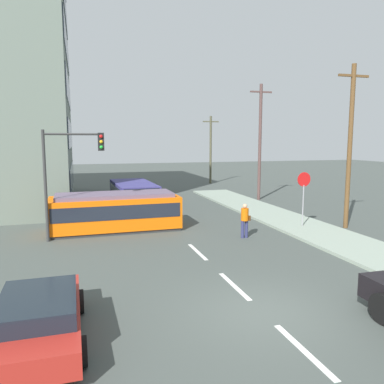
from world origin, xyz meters
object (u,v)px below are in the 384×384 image
(city_bus, at_px, (134,193))
(stop_sign, at_px, (304,188))
(streetcar_tram, at_px, (115,211))
(traffic_light_mast, at_px, (69,164))
(utility_pole_mid, at_px, (260,140))
(parked_sedan_near, at_px, (39,317))
(pedestrian_crossing, at_px, (245,219))
(utility_pole_far, at_px, (211,148))
(utility_pole_near, at_px, (350,145))

(city_bus, relative_size, stop_sign, 2.10)
(streetcar_tram, relative_size, traffic_light_mast, 1.28)
(stop_sign, height_order, utility_pole_mid, utility_pole_mid)
(parked_sedan_near, distance_m, utility_pole_mid, 23.86)
(pedestrian_crossing, xyz_separation_m, parked_sedan_near, (-8.59, -7.56, -0.32))
(stop_sign, xyz_separation_m, utility_pole_mid, (2.28, 9.82, 2.48))
(parked_sedan_near, height_order, stop_sign, stop_sign)
(parked_sedan_near, bearing_deg, utility_pole_far, 64.03)
(streetcar_tram, distance_m, utility_pole_near, 12.80)
(pedestrian_crossing, relative_size, utility_pole_far, 0.23)
(utility_pole_far, bearing_deg, parked_sedan_near, -115.97)
(pedestrian_crossing, distance_m, stop_sign, 4.13)
(streetcar_tram, bearing_deg, stop_sign, -14.11)
(pedestrian_crossing, bearing_deg, city_bus, 112.52)
(utility_pole_near, bearing_deg, stop_sign, 165.97)
(pedestrian_crossing, xyz_separation_m, utility_pole_far, (6.23, 22.87, 2.88))
(traffic_light_mast, relative_size, utility_pole_near, 0.60)
(city_bus, xyz_separation_m, utility_pole_near, (10.13, -9.27, 3.43))
(streetcar_tram, bearing_deg, city_bus, 73.75)
(city_bus, bearing_deg, pedestrian_crossing, -67.48)
(parked_sedan_near, bearing_deg, city_bus, 75.13)
(streetcar_tram, bearing_deg, pedestrian_crossing, -30.30)
(streetcar_tram, relative_size, parked_sedan_near, 1.51)
(pedestrian_crossing, relative_size, parked_sedan_near, 0.38)
(parked_sedan_near, bearing_deg, stop_sign, 34.58)
(utility_pole_near, relative_size, utility_pole_far, 1.18)
(streetcar_tram, distance_m, pedestrian_crossing, 6.76)
(city_bus, height_order, traffic_light_mast, traffic_light_mast)
(streetcar_tram, distance_m, stop_sign, 10.02)
(parked_sedan_near, relative_size, utility_pole_near, 0.51)
(pedestrian_crossing, height_order, utility_pole_mid, utility_pole_mid)
(city_bus, distance_m, utility_pole_mid, 10.80)
(stop_sign, xyz_separation_m, traffic_light_mast, (-11.83, 1.00, 1.42))
(stop_sign, relative_size, utility_pole_far, 0.39)
(utility_pole_far, bearing_deg, pedestrian_crossing, -105.25)
(pedestrian_crossing, distance_m, utility_pole_far, 23.88)
(utility_pole_near, bearing_deg, traffic_light_mast, 173.65)
(city_bus, bearing_deg, traffic_light_mast, -117.52)
(parked_sedan_near, distance_m, utility_pole_far, 34.00)
(stop_sign, height_order, traffic_light_mast, traffic_light_mast)
(city_bus, xyz_separation_m, utility_pole_mid, (10.11, 1.13, 3.64))
(utility_pole_mid, bearing_deg, utility_pole_far, 89.33)
(parked_sedan_near, height_order, utility_pole_far, utility_pole_far)
(stop_sign, relative_size, utility_pole_mid, 0.32)
(parked_sedan_near, height_order, utility_pole_near, utility_pole_near)
(traffic_light_mast, xyz_separation_m, utility_pole_near, (14.13, -1.57, 0.86))
(traffic_light_mast, bearing_deg, city_bus, 62.48)
(city_bus, distance_m, utility_pole_near, 14.15)
(utility_pole_near, xyz_separation_m, utility_pole_far, (0.12, 22.46, -0.65))
(traffic_light_mast, relative_size, utility_pole_far, 0.71)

